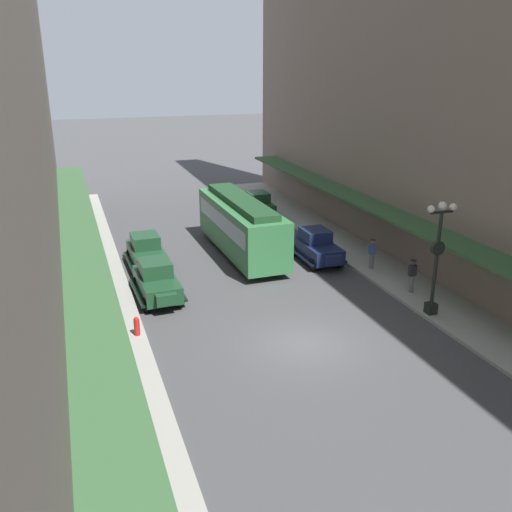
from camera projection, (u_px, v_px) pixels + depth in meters
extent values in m
plane|color=#424244|center=(304.00, 344.00, 22.64)|extent=(200.00, 200.00, 0.00)
cube|color=#99968E|center=(116.00, 374.00, 20.29)|extent=(3.00, 60.00, 0.15)
cube|color=#99968E|center=(458.00, 316.00, 24.94)|extent=(3.00, 60.00, 0.15)
cube|color=#335933|center=(91.00, 303.00, 19.13)|extent=(1.80, 54.00, 0.16)
cube|color=#335933|center=(477.00, 253.00, 24.16)|extent=(1.80, 54.00, 0.16)
cube|color=#193D23|center=(147.00, 255.00, 30.76)|extent=(1.77, 3.93, 0.80)
cube|color=#193D23|center=(145.00, 241.00, 30.74)|extent=(1.47, 1.73, 0.70)
cube|color=#8C9EA8|center=(145.00, 241.00, 30.74)|extent=(1.40, 1.69, 0.42)
cube|color=#193D23|center=(154.00, 267.00, 28.86)|extent=(0.94, 0.38, 0.52)
cube|color=black|center=(164.00, 258.00, 31.18)|extent=(0.30, 3.51, 0.12)
cube|color=black|center=(130.00, 262.00, 30.56)|extent=(0.30, 3.51, 0.12)
cylinder|color=black|center=(167.00, 268.00, 29.95)|extent=(0.23, 0.68, 0.68)
cylinder|color=black|center=(137.00, 272.00, 29.42)|extent=(0.23, 0.68, 0.68)
cylinder|color=black|center=(157.00, 253.00, 32.37)|extent=(0.23, 0.68, 0.68)
cylinder|color=black|center=(129.00, 256.00, 31.84)|extent=(0.23, 0.68, 0.68)
cube|color=#19234C|center=(317.00, 249.00, 31.74)|extent=(1.75, 3.92, 0.80)
cube|color=#19234C|center=(315.00, 235.00, 31.72)|extent=(1.46, 1.72, 0.70)
cube|color=#8C9EA8|center=(315.00, 235.00, 31.72)|extent=(1.39, 1.68, 0.42)
cube|color=#19234C|center=(333.00, 260.00, 29.82)|extent=(0.94, 0.37, 0.52)
cube|color=black|center=(331.00, 253.00, 32.13)|extent=(0.29, 3.51, 0.12)
cube|color=black|center=(301.00, 256.00, 31.57)|extent=(0.29, 3.51, 0.12)
cylinder|color=black|center=(340.00, 262.00, 30.90)|extent=(0.23, 0.68, 0.68)
cylinder|color=black|center=(313.00, 265.00, 30.41)|extent=(0.23, 0.68, 0.68)
cylinder|color=black|center=(319.00, 247.00, 33.34)|extent=(0.23, 0.68, 0.68)
cylinder|color=black|center=(294.00, 250.00, 32.86)|extent=(0.23, 0.68, 0.68)
cube|color=#193D23|center=(257.00, 206.00, 41.17)|extent=(1.75, 3.92, 0.80)
cube|color=#193D23|center=(258.00, 197.00, 40.69)|extent=(1.46, 1.72, 0.70)
cube|color=#8C9EA8|center=(258.00, 197.00, 40.69)|extent=(1.39, 1.68, 0.42)
cube|color=#193D23|center=(248.00, 199.00, 43.06)|extent=(0.94, 0.37, 0.52)
cube|color=black|center=(245.00, 211.00, 40.99)|extent=(0.29, 3.51, 0.12)
cube|color=black|center=(269.00, 209.00, 41.55)|extent=(0.29, 3.51, 0.12)
cylinder|color=black|center=(241.00, 208.00, 42.28)|extent=(0.23, 0.68, 0.68)
cylinder|color=black|center=(261.00, 206.00, 42.76)|extent=(0.23, 0.68, 0.68)
cylinder|color=black|center=(252.00, 217.00, 39.84)|extent=(0.23, 0.68, 0.68)
cylinder|color=black|center=(273.00, 215.00, 40.32)|extent=(0.23, 0.68, 0.68)
cube|color=#193D23|center=(157.00, 284.00, 26.76)|extent=(1.81, 3.95, 0.80)
cube|color=#193D23|center=(155.00, 268.00, 26.74)|extent=(1.49, 1.74, 0.70)
cube|color=#8C9EA8|center=(155.00, 268.00, 26.74)|extent=(1.41, 1.70, 0.42)
cube|color=#193D23|center=(166.00, 300.00, 24.87)|extent=(0.94, 0.39, 0.52)
cube|color=black|center=(177.00, 287.00, 27.19)|extent=(0.34, 3.52, 0.12)
cube|color=black|center=(138.00, 293.00, 26.55)|extent=(0.34, 3.52, 0.12)
cylinder|color=black|center=(180.00, 300.00, 25.96)|extent=(0.24, 0.69, 0.68)
cylinder|color=black|center=(146.00, 305.00, 25.42)|extent=(0.24, 0.69, 0.68)
cylinder|color=black|center=(168.00, 280.00, 28.37)|extent=(0.24, 0.69, 0.68)
cylinder|color=black|center=(136.00, 284.00, 27.83)|extent=(0.24, 0.69, 0.68)
cube|color=#33723F|center=(241.00, 227.00, 32.46)|extent=(2.64, 9.64, 2.70)
cube|color=#1C3F23|center=(241.00, 201.00, 31.95)|extent=(1.63, 8.66, 0.36)
cube|color=#8C9EA8|center=(241.00, 219.00, 32.30)|extent=(2.66, 8.87, 0.95)
cube|color=black|center=(258.00, 268.00, 30.42)|extent=(2.02, 1.23, 0.40)
cube|color=black|center=(227.00, 238.00, 35.52)|extent=(2.02, 1.23, 0.40)
cube|color=black|center=(431.00, 308.00, 24.94)|extent=(0.44, 0.44, 0.50)
cylinder|color=black|center=(436.00, 259.00, 24.16)|extent=(0.16, 0.16, 4.20)
cube|color=black|center=(442.00, 212.00, 23.47)|extent=(1.10, 0.10, 0.10)
sphere|color=white|center=(431.00, 209.00, 23.24)|extent=(0.32, 0.32, 0.32)
sphere|color=white|center=(453.00, 207.00, 23.58)|extent=(0.32, 0.32, 0.32)
sphere|color=white|center=(443.00, 206.00, 23.38)|extent=(0.36, 0.36, 0.36)
cylinder|color=black|center=(438.00, 248.00, 24.00)|extent=(0.64, 0.18, 0.64)
cylinder|color=silver|center=(436.00, 247.00, 24.09)|extent=(0.56, 0.02, 0.56)
cylinder|color=#B21E19|center=(137.00, 327.00, 22.93)|extent=(0.24, 0.24, 0.70)
sphere|color=#B21E19|center=(136.00, 319.00, 22.80)|extent=(0.20, 0.20, 0.20)
cylinder|color=slate|center=(371.00, 261.00, 30.29)|extent=(0.24, 0.24, 0.85)
cube|color=#3F598C|center=(372.00, 249.00, 30.06)|extent=(0.36, 0.22, 0.56)
sphere|color=#9E7051|center=(373.00, 242.00, 29.93)|extent=(0.22, 0.22, 0.22)
cylinder|color=black|center=(373.00, 240.00, 29.89)|extent=(0.28, 0.28, 0.04)
cylinder|color=#2D2D33|center=(94.00, 305.00, 24.79)|extent=(0.24, 0.24, 0.85)
cube|color=maroon|center=(92.00, 291.00, 24.56)|extent=(0.36, 0.22, 0.56)
sphere|color=#9E7051|center=(91.00, 283.00, 24.43)|extent=(0.22, 0.22, 0.22)
cylinder|color=slate|center=(411.00, 284.00, 27.21)|extent=(0.24, 0.24, 0.85)
cube|color=#26262D|center=(412.00, 270.00, 26.98)|extent=(0.36, 0.22, 0.56)
sphere|color=brown|center=(413.00, 263.00, 26.85)|extent=(0.22, 0.22, 0.22)
cylinder|color=black|center=(413.00, 260.00, 26.81)|extent=(0.28, 0.28, 0.04)
cylinder|color=#2D2D33|center=(85.00, 233.00, 35.34)|extent=(0.24, 0.24, 0.85)
cube|color=#8C6647|center=(84.00, 222.00, 35.10)|extent=(0.36, 0.22, 0.56)
sphere|color=brown|center=(84.00, 216.00, 34.97)|extent=(0.22, 0.22, 0.22)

